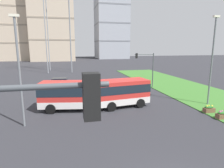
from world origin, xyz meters
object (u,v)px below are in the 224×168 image
(traffic_light_far_right, at_px, (147,64))
(apartment_tower_centre, at_px, (111,16))
(streetlight_left, at_px, (19,68))
(apartment_tower_west, at_px, (14,18))
(articulated_bus, at_px, (96,93))
(flower_planter_3, at_px, (209,109))
(apartment_tower_westcentre, at_px, (53,21))
(car_navy_sedan, at_px, (61,83))
(streetlight_median, at_px, (212,58))
(flower_planter_2, at_px, (222,115))

(traffic_light_far_right, xyz_separation_m, apartment_tower_centre, (13.09, 84.02, 20.22))
(streetlight_left, height_order, apartment_tower_west, apartment_tower_west)
(articulated_bus, xyz_separation_m, flower_planter_3, (10.92, -4.18, -1.23))
(traffic_light_far_right, height_order, apartment_tower_westcentre, apartment_tower_westcentre)
(car_navy_sedan, height_order, streetlight_median, streetlight_median)
(articulated_bus, distance_m, flower_planter_3, 11.76)
(articulated_bus, bearing_deg, streetlight_median, -7.56)
(traffic_light_far_right, height_order, apartment_tower_centre, apartment_tower_centre)
(articulated_bus, height_order, apartment_tower_centre, apartment_tower_centre)
(apartment_tower_centre, bearing_deg, flower_planter_2, -96.75)
(flower_planter_2, relative_size, flower_planter_3, 1.00)
(streetlight_left, bearing_deg, apartment_tower_centre, 73.05)
(streetlight_median, distance_m, apartment_tower_centre, 96.42)
(streetlight_left, relative_size, apartment_tower_centre, 0.19)
(streetlight_median, bearing_deg, streetlight_left, -174.90)
(flower_planter_3, bearing_deg, streetlight_median, 52.50)
(apartment_tower_westcentre, bearing_deg, apartment_tower_centre, 20.16)
(streetlight_median, height_order, apartment_tower_west, apartment_tower_west)
(apartment_tower_west, xyz_separation_m, apartment_tower_westcentre, (18.67, -5.69, -1.40))
(streetlight_median, height_order, apartment_tower_westcentre, apartment_tower_westcentre)
(flower_planter_3, height_order, apartment_tower_westcentre, apartment_tower_westcentre)
(articulated_bus, xyz_separation_m, apartment_tower_centre, (22.56, 92.39, 22.44))
(streetlight_left, bearing_deg, traffic_light_far_right, 36.20)
(car_navy_sedan, bearing_deg, apartment_tower_westcentre, 94.40)
(streetlight_median, bearing_deg, flower_planter_2, -114.34)
(flower_planter_2, height_order, apartment_tower_west, apartment_tower_west)
(flower_planter_3, xyz_separation_m, apartment_tower_west, (-39.07, 90.49, 20.11))
(streetlight_median, relative_size, apartment_tower_west, 0.24)
(flower_planter_2, relative_size, apartment_tower_centre, 0.02)
(flower_planter_3, relative_size, apartment_tower_centre, 0.02)
(flower_planter_3, distance_m, apartment_tower_west, 100.60)
(articulated_bus, xyz_separation_m, car_navy_sedan, (-4.19, 11.98, -0.90))
(traffic_light_far_right, bearing_deg, streetlight_median, -71.57)
(articulated_bus, bearing_deg, car_navy_sedan, 109.28)
(articulated_bus, bearing_deg, flower_planter_3, -20.93)
(car_navy_sedan, distance_m, apartment_tower_west, 80.57)
(flower_planter_3, bearing_deg, flower_planter_2, -90.00)
(apartment_tower_west, distance_m, apartment_tower_centre, 51.20)
(car_navy_sedan, relative_size, flower_planter_3, 4.12)
(flower_planter_3, bearing_deg, traffic_light_far_right, 96.61)
(flower_planter_3, height_order, traffic_light_far_right, traffic_light_far_right)
(flower_planter_2, xyz_separation_m, streetlight_median, (1.90, 4.20, 4.97))
(articulated_bus, relative_size, traffic_light_far_right, 2.14)
(flower_planter_2, distance_m, streetlight_median, 6.78)
(flower_planter_3, xyz_separation_m, streetlight_median, (1.90, 2.48, 4.97))
(apartment_tower_westcentre, relative_size, apartment_tower_centre, 0.79)
(streetlight_left, bearing_deg, apartment_tower_westcentre, 91.93)
(flower_planter_3, distance_m, apartment_tower_centre, 100.10)
(flower_planter_3, bearing_deg, articulated_bus, 159.07)
(articulated_bus, xyz_separation_m, streetlight_median, (12.82, -1.70, 3.74))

